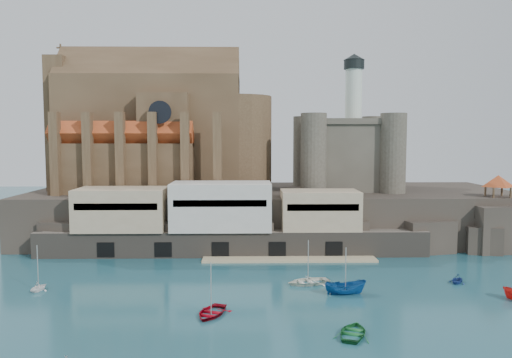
{
  "coord_description": "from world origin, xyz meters",
  "views": [
    {
      "loc": [
        -5.23,
        -66.61,
        21.14
      ],
      "look_at": [
        -3.53,
        32.0,
        12.93
      ],
      "focal_mm": 35.0,
      "sensor_mm": 36.0,
      "label": 1
    }
  ],
  "objects_px": {
    "pavilion": "(498,182)",
    "castle_keep": "(346,151)",
    "church": "(160,133)",
    "boat_2": "(345,294)",
    "boat_0": "(211,315)"
  },
  "relations": [
    {
      "from": "church",
      "to": "pavilion",
      "type": "xyz_separation_m",
      "value": [
        66.13,
        -15.85,
        -9.4
      ]
    },
    {
      "from": "church",
      "to": "pavilion",
      "type": "distance_m",
      "value": 68.65
    },
    {
      "from": "boat_2",
      "to": "castle_keep",
      "type": "bearing_deg",
      "value": -15.79
    },
    {
      "from": "church",
      "to": "pavilion",
      "type": "relative_size",
      "value": 7.34
    },
    {
      "from": "church",
      "to": "castle_keep",
      "type": "height_order",
      "value": "church"
    },
    {
      "from": "castle_keep",
      "to": "boat_2",
      "type": "distance_m",
      "value": 46.49
    },
    {
      "from": "church",
      "to": "boat_2",
      "type": "bearing_deg",
      "value": -53.06
    },
    {
      "from": "castle_keep",
      "to": "boat_2",
      "type": "height_order",
      "value": "castle_keep"
    },
    {
      "from": "church",
      "to": "pavilion",
      "type": "bearing_deg",
      "value": -13.48
    },
    {
      "from": "castle_keep",
      "to": "boat_0",
      "type": "height_order",
      "value": "castle_keep"
    },
    {
      "from": "pavilion",
      "to": "castle_keep",
      "type": "bearing_deg",
      "value": 149.82
    },
    {
      "from": "church",
      "to": "boat_2",
      "type": "height_order",
      "value": "church"
    },
    {
      "from": "castle_keep",
      "to": "pavilion",
      "type": "height_order",
      "value": "castle_keep"
    },
    {
      "from": "castle_keep",
      "to": "boat_2",
      "type": "xyz_separation_m",
      "value": [
        -8.06,
        -41.97,
        -18.31
      ]
    },
    {
      "from": "castle_keep",
      "to": "boat_0",
      "type": "xyz_separation_m",
      "value": [
        -25.67,
        -49.52,
        -18.31
      ]
    }
  ]
}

